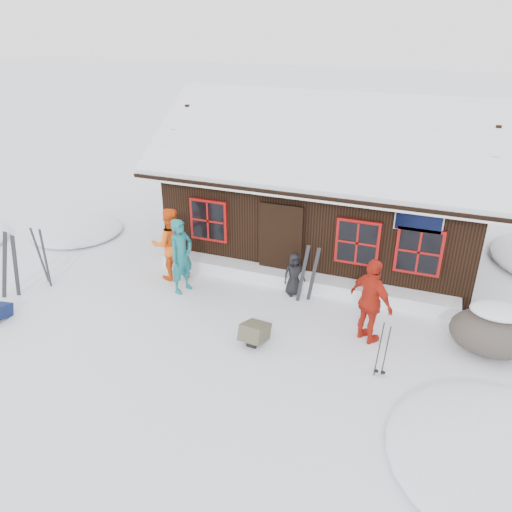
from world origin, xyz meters
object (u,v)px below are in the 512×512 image
object	(u,v)px
skier_crouched	(294,274)
ski_poles	(382,351)
skier_orange_right	(371,302)
backpack_olive	(255,335)
boulder	(493,332)
ski_pair_left	(10,266)
skier_orange_left	(170,244)
skier_teal	(181,256)

from	to	relation	value
skier_crouched	ski_poles	xyz separation A→B (m)	(2.44, -2.35, 0.01)
skier_orange_right	backpack_olive	world-z (taller)	skier_orange_right
skier_orange_right	boulder	world-z (taller)	skier_orange_right
skier_orange_right	boulder	bearing A→B (deg)	-134.07
ski_pair_left	skier_crouched	bearing A→B (deg)	11.38
boulder	backpack_olive	distance (m)	4.79
skier_orange_right	ski_pair_left	distance (m)	8.37
skier_orange_left	ski_pair_left	distance (m)	3.79
skier_teal	skier_crouched	xyz separation A→B (m)	(2.61, 0.81, -0.40)
boulder	backpack_olive	xyz separation A→B (m)	(-4.57, -1.40, -0.32)
skier_orange_right	ski_pair_left	world-z (taller)	skier_orange_right
backpack_olive	skier_orange_right	bearing A→B (deg)	27.97
ski_pair_left	ski_poles	bearing A→B (deg)	-9.48
skier_orange_left	ski_poles	size ratio (longest dim) A/B	1.60
skier_teal	skier_crouched	bearing A→B (deg)	-56.79
skier_crouched	boulder	world-z (taller)	skier_crouched
skier_crouched	backpack_olive	world-z (taller)	skier_crouched
skier_orange_right	skier_crouched	size ratio (longest dim) A/B	1.71
skier_orange_left	skier_crouched	xyz separation A→B (m)	(3.21, 0.31, -0.41)
skier_orange_right	skier_crouched	distance (m)	2.42
skier_orange_right	backpack_olive	xyz separation A→B (m)	(-2.19, -0.93, -0.77)
skier_orange_right	ski_pair_left	bearing A→B (deg)	43.58
boulder	skier_orange_left	bearing A→B (deg)	176.21
skier_teal	ski_pair_left	distance (m)	4.04
boulder	skier_crouched	bearing A→B (deg)	169.57
skier_orange_left	boulder	size ratio (longest dim) A/B	1.16
skier_orange_left	ski_poles	distance (m)	6.02
ski_poles	skier_orange_right	bearing A→B (deg)	111.47
skier_orange_right	backpack_olive	bearing A→B (deg)	57.89
skier_teal	ski_poles	distance (m)	5.29
ski_poles	backpack_olive	size ratio (longest dim) A/B	1.89
skier_teal	skier_orange_right	distance (m)	4.65
skier_orange_right	skier_teal	bearing A→B (deg)	29.05
boulder	backpack_olive	world-z (taller)	boulder
skier_orange_left	ski_poles	world-z (taller)	skier_orange_left
skier_teal	ski_pair_left	world-z (taller)	skier_teal
skier_teal	ski_poles	xyz separation A→B (m)	(5.05, -1.54, -0.39)
ski_pair_left	backpack_olive	xyz separation A→B (m)	(6.09, 0.34, -0.66)
skier_orange_left	ski_pair_left	world-z (taller)	skier_orange_left
skier_orange_right	boulder	size ratio (longest dim) A/B	1.13
boulder	ski_poles	bearing A→B (deg)	-141.89
ski_pair_left	backpack_olive	world-z (taller)	ski_pair_left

